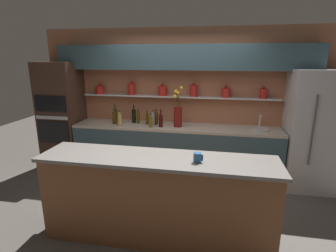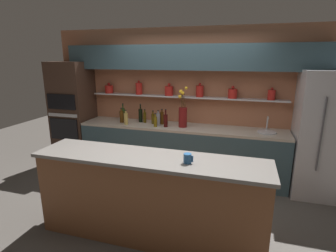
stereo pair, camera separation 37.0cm
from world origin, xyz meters
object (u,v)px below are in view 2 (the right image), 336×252
Objects in this scene: bottle_spirit_2 at (162,118)px; bottle_wine_4 at (123,114)px; refrigerator at (325,135)px; bottle_oil_10 at (145,117)px; oven_tower at (73,114)px; bottle_wine_3 at (166,120)px; bottle_spirit_6 at (158,119)px; sink_fixture at (267,131)px; bottle_oil_1 at (153,118)px; bottle_sauce_9 at (163,119)px; bottle_wine_5 at (141,115)px; bottle_spirit_8 at (126,119)px; flower_vase at (183,115)px; bottle_oil_7 at (155,121)px; coffee_mug at (188,158)px; bottle_spirit_0 at (122,116)px.

bottle_spirit_2 is 0.81m from bottle_wine_4.
refrigerator is 7.64× the size of bottle_oil_10.
bottle_oil_10 is (1.48, 0.07, 0.02)m from oven_tower.
bottle_wine_3 is 1.16× the size of bottle_spirit_6.
bottle_wine_4 is 1.22× the size of bottle_spirit_6.
sink_fixture reaches higher than bottle_oil_1.
bottle_wine_5 is at bearing -176.61° from bottle_sauce_9.
bottle_spirit_2 is at bearing 178.11° from refrigerator.
bottle_wine_4 is at bearing 124.20° from bottle_spirit_8.
bottle_wine_4 reaches higher than sink_fixture.
bottle_spirit_2 is (-0.40, 0.08, -0.10)m from flower_vase.
bottle_spirit_6 reaches higher than sink_fixture.
bottle_oil_10 reaches higher than bottle_oil_1.
bottle_wine_3 is at bearing 16.34° from bottle_oil_7.
bottle_spirit_6 reaches higher than bottle_oil_10.
bottle_wine_3 reaches higher than coffee_mug.
sink_fixture is 1.08× the size of bottle_spirit_8.
flower_vase is 2.88× the size of bottle_oil_1.
bottle_wine_4 is (-2.58, 0.11, 0.10)m from sink_fixture.
bottle_wine_5 reaches higher than bottle_spirit_8.
oven_tower reaches higher than bottle_spirit_6.
bottle_wine_4 reaches higher than bottle_spirit_8.
oven_tower is 1.78m from bottle_oil_7.
bottle_wine_5 is 1.41× the size of bottle_oil_7.
bottle_spirit_2 is 0.34m from bottle_oil_10.
flower_vase is at bearing -7.46° from bottle_wine_4.
refrigerator is 2.62m from bottle_sauce_9.
bottle_oil_10 is at bearing 15.59° from bottle_spirit_0.
bottle_wine_3 is 0.18m from bottle_oil_7.
bottle_spirit_2 is at bearing 168.58° from flower_vase.
bottle_oil_7 is at bearing -164.59° from flower_vase.
flower_vase is 2.81× the size of bottle_oil_10.
oven_tower is 7.55× the size of bottle_spirit_8.
sink_fixture is at bearing 4.07° from bottle_spirit_8.
bottle_wine_3 is (-1.66, -0.12, 0.09)m from sink_fixture.
bottle_spirit_0 is 0.17m from bottle_wine_4.
bottle_wine_3 reaches higher than bottle_oil_7.
oven_tower reaches higher than sink_fixture.
bottle_spirit_8 is (1.21, -0.16, 0.02)m from oven_tower.
bottle_spirit_6 is (0.71, 0.01, -0.00)m from bottle_spirit_0.
bottle_spirit_6 is (-2.65, 0.01, 0.07)m from refrigerator.
bottle_spirit_0 is 1.09× the size of bottle_oil_10.
bottle_spirit_8 reaches higher than bottle_oil_10.
bottle_wine_5 is 0.41m from bottle_spirit_6.
bottle_wine_4 is 0.79m from bottle_sauce_9.
refrigerator reaches higher than bottle_oil_1.
bottle_wine_5 is at bearing 162.16° from bottle_spirit_6.
bottle_sauce_9 is (0.60, 0.28, -0.04)m from bottle_spirit_8.
bottle_wine_5 is (0.32, 0.14, 0.02)m from bottle_spirit_0.
bottle_spirit_0 is 1.03× the size of bottle_spirit_6.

